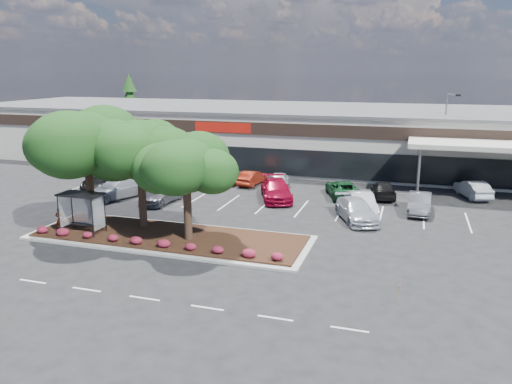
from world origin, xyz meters
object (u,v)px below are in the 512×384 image
(car_0, at_px, (117,189))
(car_1, at_px, (108,180))
(survey_stake, at_px, (399,292))
(light_pole, at_px, (444,142))

(car_0, distance_m, car_1, 3.56)
(survey_stake, height_order, car_0, car_0)
(light_pole, xyz_separation_m, car_1, (-28.74, -13.44, -2.79))
(light_pole, xyz_separation_m, survey_stake, (-3.05, -28.99, -3.04))
(light_pole, relative_size, survey_stake, 8.73)
(car_0, relative_size, car_1, 0.90)
(survey_stake, relative_size, car_1, 0.15)
(survey_stake, xyz_separation_m, car_0, (-23.13, 13.07, 0.19))
(survey_stake, bearing_deg, car_0, 150.54)
(light_pole, bearing_deg, car_1, -154.94)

